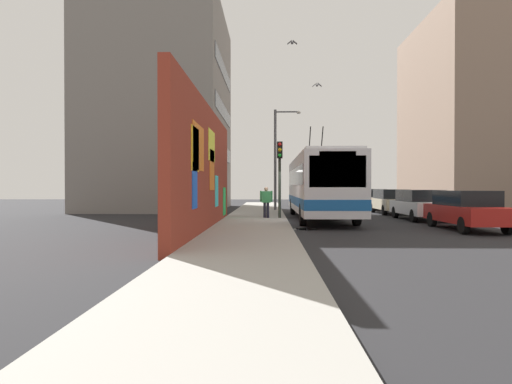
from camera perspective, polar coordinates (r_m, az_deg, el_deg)
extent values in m
plane|color=#232326|center=(21.08, 4.16, -4.03)|extent=(80.00, 80.00, 0.00)
cube|color=#9E9B93|center=(21.07, -0.20, -3.83)|extent=(48.00, 3.20, 0.15)
cube|color=maroon|center=(17.09, -6.54, 3.02)|extent=(13.80, 0.30, 4.85)
cube|color=yellow|center=(17.47, -5.86, 6.06)|extent=(1.84, 0.02, 1.24)
cube|color=green|center=(22.32, -4.19, -1.22)|extent=(1.24, 0.02, 1.42)
cube|color=#33D8E5|center=(19.02, -5.21, 0.12)|extent=(1.06, 0.02, 1.36)
cube|color=blue|center=(13.45, -8.08, 0.86)|extent=(0.89, 0.02, 1.44)
cube|color=orange|center=(14.22, -7.59, 5.85)|extent=(2.20, 0.02, 1.49)
cube|color=yellow|center=(13.58, -8.03, 5.61)|extent=(1.34, 0.02, 1.37)
cube|color=orange|center=(17.49, -5.82, 2.90)|extent=(1.35, 0.02, 1.62)
cube|color=gray|center=(35.20, -12.18, 10.38)|extent=(12.80, 9.53, 15.37)
cube|color=black|center=(33.97, -4.27, 5.16)|extent=(10.88, 0.04, 1.10)
cube|color=black|center=(34.37, -4.27, 10.49)|extent=(10.88, 0.04, 1.10)
cube|color=black|center=(35.06, -4.28, 15.65)|extent=(10.88, 0.04, 1.10)
cube|color=gray|center=(42.63, 26.86, 9.10)|extent=(13.81, 9.30, 16.08)
cube|color=silver|center=(23.40, 8.33, 0.95)|extent=(12.37, 2.62, 2.79)
cube|color=silver|center=(23.45, 8.34, 4.51)|extent=(11.88, 2.41, 0.12)
cube|color=#1959A5|center=(23.41, 8.33, -1.12)|extent=(12.39, 2.64, 0.44)
cube|color=black|center=(17.30, 10.71, 2.69)|extent=(0.04, 2.23, 1.26)
cube|color=black|center=(23.40, 8.33, 1.98)|extent=(11.38, 2.65, 0.89)
cube|color=orange|center=(17.34, 10.70, 4.86)|extent=(0.06, 1.44, 0.28)
cylinder|color=black|center=(25.40, 8.64, 6.12)|extent=(1.43, 0.06, 2.00)
cylinder|color=black|center=(25.32, 7.06, 6.13)|extent=(1.43, 0.06, 2.00)
cylinder|color=black|center=(19.71, 13.11, -2.91)|extent=(1.00, 0.28, 1.00)
cylinder|color=black|center=(19.38, 6.18, -2.96)|extent=(1.00, 0.28, 1.00)
cylinder|color=black|center=(27.50, 9.84, -1.91)|extent=(1.00, 0.28, 1.00)
cylinder|color=black|center=(27.27, 4.87, -1.92)|extent=(1.00, 0.28, 1.00)
cube|color=#B21E19|center=(19.23, 26.00, -2.60)|extent=(4.63, 1.78, 0.66)
cube|color=black|center=(19.29, 25.89, -0.72)|extent=(2.78, 1.60, 0.60)
cylinder|color=black|center=(18.23, 30.25, -3.84)|extent=(0.64, 0.22, 0.64)
cylinder|color=black|center=(17.54, 25.70, -3.99)|extent=(0.64, 0.22, 0.64)
cylinder|color=black|center=(20.96, 26.24, -3.24)|extent=(0.64, 0.22, 0.64)
cylinder|color=black|center=(20.36, 22.19, -3.34)|extent=(0.64, 0.22, 0.64)
cube|color=white|center=(24.14, 20.82, -1.94)|extent=(4.66, 1.88, 0.66)
cube|color=black|center=(24.21, 20.75, -0.44)|extent=(2.80, 1.69, 0.60)
cylinder|color=black|center=(23.02, 24.05, -2.89)|extent=(0.64, 0.22, 0.64)
cylinder|color=black|center=(22.43, 20.08, -2.97)|extent=(0.64, 0.22, 0.64)
cylinder|color=black|center=(25.88, 21.45, -2.50)|extent=(0.64, 0.22, 0.64)
cylinder|color=black|center=(25.37, 17.88, -2.55)|extent=(0.64, 0.22, 0.64)
cube|color=#C6B793|center=(29.11, 17.45, -1.49)|extent=(4.48, 1.90, 0.66)
cube|color=black|center=(29.18, 17.41, -0.25)|extent=(2.69, 1.71, 0.60)
cylinder|color=black|center=(27.96, 19.95, -2.26)|extent=(0.64, 0.22, 0.64)
cylinder|color=black|center=(27.47, 16.58, -2.30)|extent=(0.64, 0.22, 0.64)
cylinder|color=black|center=(30.77, 18.22, -2.00)|extent=(0.64, 0.22, 0.64)
cylinder|color=black|center=(30.33, 15.14, -2.03)|extent=(0.64, 0.22, 0.64)
cube|color=#B7B7BC|center=(34.38, 14.98, -1.17)|extent=(4.71, 1.89, 0.66)
cube|color=black|center=(34.46, 14.94, -0.11)|extent=(2.82, 1.70, 0.60)
cylinder|color=black|center=(33.10, 17.02, -1.81)|extent=(0.64, 0.22, 0.64)
cylinder|color=black|center=(32.69, 14.17, -1.83)|extent=(0.64, 0.22, 0.64)
cylinder|color=black|center=(36.10, 15.71, -1.61)|extent=(0.64, 0.22, 0.64)
cylinder|color=black|center=(35.73, 13.09, -1.62)|extent=(0.64, 0.22, 0.64)
cylinder|color=#1E1E2D|center=(22.17, 1.56, -2.40)|extent=(0.14, 0.14, 0.78)
cylinder|color=#1E1E2D|center=(22.17, 1.15, -2.40)|extent=(0.14, 0.14, 0.78)
cube|color=#338C4C|center=(22.14, 1.36, -0.64)|extent=(0.22, 0.45, 0.58)
cylinder|color=#338C4C|center=(22.14, 2.08, -0.57)|extent=(0.09, 0.09, 0.56)
cylinder|color=#338C4C|center=(22.14, 0.64, -0.57)|extent=(0.09, 0.09, 0.56)
sphere|color=tan|center=(22.14, 1.36, 0.39)|extent=(0.21, 0.21, 0.21)
cylinder|color=#2D382D|center=(22.10, 3.13, 1.63)|extent=(0.14, 0.14, 3.90)
cube|color=black|center=(21.96, 3.15, 5.55)|extent=(0.20, 0.28, 0.84)
sphere|color=red|center=(21.87, 3.16, 6.31)|extent=(0.18, 0.18, 0.18)
sphere|color=yellow|center=(21.85, 3.16, 5.58)|extent=(0.18, 0.18, 0.18)
sphere|color=green|center=(21.83, 3.15, 4.84)|extent=(0.18, 0.18, 0.18)
cylinder|color=#4C4C51|center=(30.09, 2.55, 4.27)|extent=(0.18, 0.18, 6.94)
cylinder|color=#4C4C51|center=(30.51, 4.10, 10.50)|extent=(0.10, 1.62, 0.10)
ellipsoid|color=silver|center=(30.54, 5.65, 10.39)|extent=(0.44, 0.28, 0.20)
ellipsoid|color=gray|center=(24.69, 8.05, 13.75)|extent=(0.32, 0.14, 0.12)
cube|color=gray|center=(24.72, 8.39, 13.81)|extent=(0.20, 0.23, 0.19)
cube|color=gray|center=(24.69, 7.72, 13.83)|extent=(0.20, 0.23, 0.19)
ellipsoid|color=slate|center=(23.81, 4.80, 18.99)|extent=(0.32, 0.14, 0.12)
cube|color=slate|center=(23.82, 5.15, 19.06)|extent=(0.20, 0.23, 0.19)
cube|color=slate|center=(23.81, 4.44, 19.07)|extent=(0.20, 0.23, 0.19)
cylinder|color=black|center=(17.78, 6.57, -4.89)|extent=(1.02, 1.02, 0.00)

